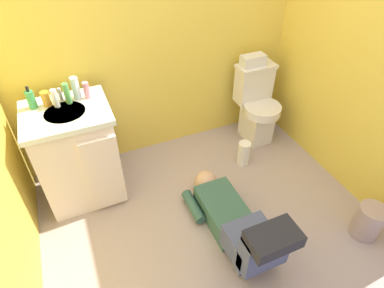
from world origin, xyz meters
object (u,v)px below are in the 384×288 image
at_px(toilet, 256,105).
at_px(bottle_pink, 87,90).
at_px(trash_can, 368,221).
at_px(paper_towel_roll, 244,153).
at_px(tissue_box, 253,60).
at_px(bottle_clear, 76,88).
at_px(bottle_white, 55,98).
at_px(bottle_green, 67,94).
at_px(vanity_cabinet, 78,154).
at_px(faucet, 60,94).
at_px(person_plumber, 236,223).
at_px(bottle_amber, 46,99).
at_px(soap_dispenser, 31,99).

xyz_separation_m(toilet, bottle_pink, (-1.51, -0.00, 0.52)).
xyz_separation_m(trash_can, paper_towel_roll, (-0.43, 1.03, -0.02)).
xyz_separation_m(bottle_pink, trash_can, (1.64, -1.35, -0.75)).
bearing_deg(tissue_box, bottle_clear, -177.43).
distance_m(bottle_white, bottle_pink, 0.22).
relative_size(bottle_green, trash_can, 0.56).
relative_size(tissue_box, trash_can, 0.80).
xyz_separation_m(toilet, paper_towel_roll, (-0.30, -0.32, -0.25)).
distance_m(vanity_cabinet, paper_towel_roll, 1.43).
relative_size(faucet, tissue_box, 0.45).
distance_m(toilet, faucet, 1.76).
bearing_deg(bottle_green, person_plumber, -48.52).
bearing_deg(vanity_cabinet, toilet, 3.75).
bearing_deg(tissue_box, bottle_green, -176.04).
bearing_deg(trash_can, bottle_amber, 144.66).
height_order(soap_dispenser, bottle_pink, soap_dispenser).
distance_m(toilet, trash_can, 1.38).
bearing_deg(vanity_cabinet, bottle_white, 117.28).
bearing_deg(bottle_white, faucet, 61.88).
height_order(bottle_white, bottle_pink, bottle_white).
relative_size(bottle_green, bottle_clear, 0.92).
bearing_deg(trash_can, vanity_cabinet, 145.63).
xyz_separation_m(toilet, soap_dispenser, (-1.88, 0.02, 0.52)).
xyz_separation_m(vanity_cabinet, paper_towel_roll, (1.38, -0.21, -0.30)).
relative_size(bottle_white, paper_towel_roll, 0.57).
relative_size(bottle_white, bottle_clear, 0.80).
height_order(faucet, bottle_amber, bottle_amber).
height_order(bottle_pink, paper_towel_roll, bottle_pink).
height_order(bottle_green, paper_towel_roll, bottle_green).
bearing_deg(tissue_box, trash_can, -83.06).
height_order(vanity_cabinet, bottle_amber, bottle_amber).
xyz_separation_m(faucet, person_plumber, (0.92, -1.04, -0.69)).
relative_size(faucet, bottle_clear, 0.60).
bearing_deg(tissue_box, vanity_cabinet, -173.01).
height_order(toilet, bottle_amber, bottle_amber).
bearing_deg(bottle_amber, paper_towel_roll, -12.34).
height_order(bottle_white, paper_towel_roll, bottle_white).
bearing_deg(bottle_white, person_plumber, -45.52).
distance_m(soap_dispenser, bottle_green, 0.24).
xyz_separation_m(vanity_cabinet, soap_dispenser, (-0.19, 0.13, 0.47)).
xyz_separation_m(bottle_amber, trash_can, (1.91, -1.36, -0.74)).
height_order(toilet, paper_towel_roll, toilet).
bearing_deg(bottle_clear, vanity_cabinet, -129.54).
xyz_separation_m(bottle_pink, paper_towel_roll, (1.21, -0.32, -0.77)).
distance_m(faucet, bottle_green, 0.08).
height_order(bottle_pink, trash_can, bottle_pink).
xyz_separation_m(person_plumber, bottle_pink, (-0.74, 1.00, 0.71)).
bearing_deg(bottle_green, vanity_cabinet, -115.76).
height_order(bottle_green, bottle_clear, bottle_clear).
distance_m(vanity_cabinet, bottle_clear, 0.51).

